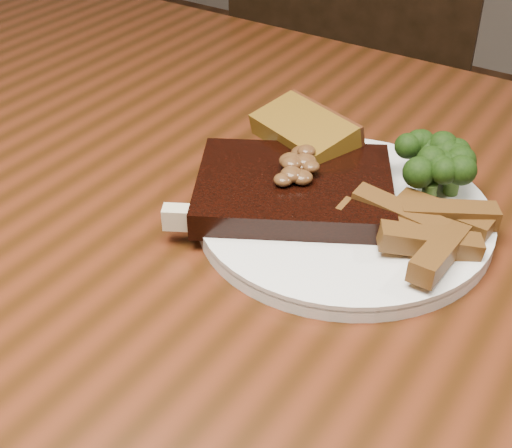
{
  "coord_description": "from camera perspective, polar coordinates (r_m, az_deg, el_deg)",
  "views": [
    {
      "loc": [
        0.27,
        -0.42,
        1.12
      ],
      "look_at": [
        0.01,
        -0.02,
        0.78
      ],
      "focal_mm": 50.0,
      "sensor_mm": 36.0,
      "label": 1
    }
  ],
  "objects": [
    {
      "name": "chair_far",
      "position": [
        1.38,
        7.73,
        6.39
      ],
      "size": [
        0.47,
        0.47,
        0.83
      ],
      "rotation": [
        0.0,
        0.0,
        3.35
      ],
      "color": "black",
      "rests_on": "ground"
    },
    {
      "name": "steak",
      "position": [
        0.64,
        3.07,
        2.78
      ],
      "size": [
        0.22,
        0.2,
        0.03
      ],
      "primitive_type": "cube",
      "rotation": [
        0.0,
        0.0,
        0.5
      ],
      "color": "black",
      "rests_on": "plate"
    },
    {
      "name": "dining_table",
      "position": [
        0.68,
        -0.0,
        -7.49
      ],
      "size": [
        1.6,
        0.9,
        0.75
      ],
      "color": "#4A1F0E",
      "rests_on": "ground"
    },
    {
      "name": "mushroom_pile",
      "position": [
        0.63,
        3.47,
        5.01
      ],
      "size": [
        0.06,
        0.06,
        0.03
      ],
      "primitive_type": null,
      "color": "brown",
      "rests_on": "steak"
    },
    {
      "name": "plate",
      "position": [
        0.64,
        7.04,
        0.56
      ],
      "size": [
        0.28,
        0.28,
        0.01
      ],
      "primitive_type": "cylinder",
      "rotation": [
        0.0,
        0.0,
        0.08
      ],
      "color": "white",
      "rests_on": "dining_table"
    },
    {
      "name": "garlic_bread",
      "position": [
        0.71,
        3.78,
        6.08
      ],
      "size": [
        0.11,
        0.09,
        0.02
      ],
      "primitive_type": "cube",
      "rotation": [
        0.0,
        0.0,
        -0.35
      ],
      "color": "brown",
      "rests_on": "plate"
    },
    {
      "name": "steak_bone",
      "position": [
        0.6,
        0.16,
        -0.05
      ],
      "size": [
        0.15,
        0.09,
        0.02
      ],
      "primitive_type": "cube",
      "rotation": [
        0.0,
        0.0,
        0.5
      ],
      "color": "beige",
      "rests_on": "plate"
    },
    {
      "name": "broccoli_cluster",
      "position": [
        0.67,
        14.43,
        4.1
      ],
      "size": [
        0.08,
        0.08,
        0.04
      ],
      "primitive_type": null,
      "color": "#1A330B",
      "rests_on": "plate"
    },
    {
      "name": "potato_wedges",
      "position": [
        0.6,
        12.73,
        -0.72
      ],
      "size": [
        0.11,
        0.11,
        0.02
      ],
      "primitive_type": null,
      "color": "brown",
      "rests_on": "plate"
    }
  ]
}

